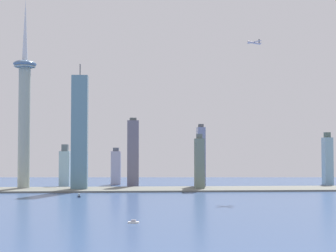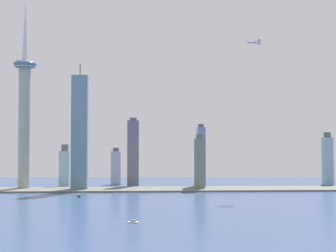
# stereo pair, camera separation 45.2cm
# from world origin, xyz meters

# --- Properties ---
(waterfront_pier) EXTENTS (775.99, 70.80, 2.50)m
(waterfront_pier) POSITION_xyz_m (0.00, 519.75, 1.25)
(waterfront_pier) COLOR slate
(waterfront_pier) RESTS_ON ground
(observation_tower) EXTENTS (35.40, 35.40, 297.64)m
(observation_tower) POSITION_xyz_m (-266.39, 540.04, 129.75)
(observation_tower) COLOR #99A599
(observation_tower) RESTS_ON ground
(skyscraper_0) EXTENTS (18.74, 13.61, 113.15)m
(skyscraper_0) POSITION_xyz_m (-98.73, 576.44, 55.20)
(skyscraper_0) COLOR slate
(skyscraper_0) RESTS_ON ground
(skyscraper_1) EXTENTS (16.67, 15.89, 63.75)m
(skyscraper_1) POSITION_xyz_m (-129.28, 622.77, 30.00)
(skyscraper_1) COLOR #B1ACC1
(skyscraper_1) RESTS_ON ground
(skyscraper_2) EXTENTS (13.96, 21.10, 85.61)m
(skyscraper_2) POSITION_xyz_m (4.28, 523.24, 40.62)
(skyscraper_2) COLOR slate
(skyscraper_2) RESTS_ON ground
(skyscraper_3) EXTENTS (24.25, 14.50, 191.79)m
(skyscraper_3) POSITION_xyz_m (-178.34, 520.19, 87.21)
(skyscraper_3) COLOR slate
(skyscraper_3) RESTS_ON ground
(skyscraper_4) EXTENTS (12.24, 25.56, 102.30)m
(skyscraper_4) POSITION_xyz_m (11.31, 560.64, 49.53)
(skyscraper_4) COLOR #707CAA
(skyscraper_4) RESTS_ON ground
(skyscraper_5) EXTENTS (16.77, 19.08, 69.41)m
(skyscraper_5) POSITION_xyz_m (-211.87, 591.94, 31.37)
(skyscraper_5) COLOR #9BBAC0
(skyscraper_5) RESTS_ON ground
(skyscraper_6) EXTENTS (14.19, 18.19, 90.26)m
(skyscraper_6) POSITION_xyz_m (234.99, 598.70, 42.37)
(skyscraper_6) COLOR #81A9BB
(skyscraper_6) RESTS_ON ground
(boat_2) EXTENTS (4.78, 9.20, 4.57)m
(boat_2) POSITION_xyz_m (-166.36, 428.82, 1.63)
(boat_2) COLOR black
(boat_2) RESTS_ON ground
(boat_3) EXTENTS (9.91, 4.24, 2.97)m
(boat_3) POSITION_xyz_m (-90.13, 218.21, 1.09)
(boat_3) COLOR white
(boat_3) RESTS_ON ground
(airplane) EXTENTS (23.04, 23.28, 7.73)m
(airplane) POSITION_xyz_m (74.98, 456.95, 214.00)
(airplane) COLOR #BDB4C5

